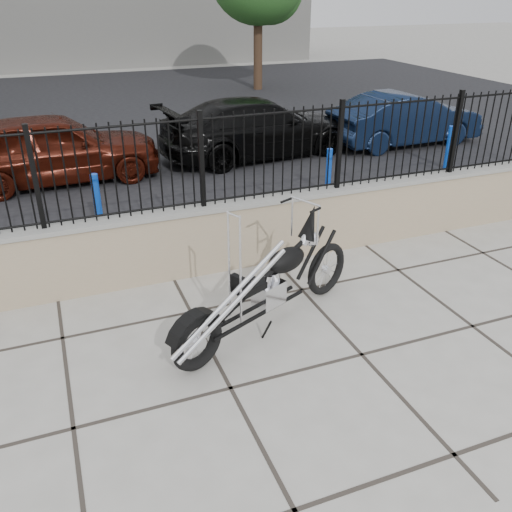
{
  "coord_description": "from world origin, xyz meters",
  "views": [
    {
      "loc": [
        -2.8,
        -4.01,
        3.58
      ],
      "look_at": [
        -0.78,
        1.15,
        0.8
      ],
      "focal_mm": 38.0,
      "sensor_mm": 36.0,
      "label": 1
    }
  ],
  "objects": [
    {
      "name": "car_blue",
      "position": [
        5.5,
        7.14,
        0.63
      ],
      "size": [
        3.86,
        1.45,
        1.26
      ],
      "primitive_type": "imported",
      "rotation": [
        0.0,
        0.0,
        1.6
      ],
      "color": "black",
      "rests_on": "parking_lot"
    },
    {
      "name": "iron_fence",
      "position": [
        0.0,
        2.5,
        1.56
      ],
      "size": [
        14.0,
        0.08,
        1.2
      ],
      "primitive_type": "cube",
      "color": "black",
      "rests_on": "retaining_wall"
    },
    {
      "name": "car_black",
      "position": [
        1.75,
        7.52,
        0.66
      ],
      "size": [
        4.74,
        2.37,
        1.32
      ],
      "primitive_type": "imported",
      "rotation": [
        0.0,
        0.0,
        1.69
      ],
      "color": "black",
      "rests_on": "parking_lot"
    },
    {
      "name": "bollard_c",
      "position": [
        5.22,
        5.12,
        0.46
      ],
      "size": [
        0.12,
        0.12,
        0.92
      ],
      "primitive_type": "cylinder",
      "rotation": [
        0.0,
        0.0,
        -0.05
      ],
      "color": "blue",
      "rests_on": "ground_plane"
    },
    {
      "name": "chopper_motorcycle",
      "position": [
        -0.78,
        0.85,
        0.8
      ],
      "size": [
        2.63,
        1.53,
        1.6
      ],
      "primitive_type": null,
      "rotation": [
        0.0,
        0.0,
        0.42
      ],
      "color": "black",
      "rests_on": "ground_plane"
    },
    {
      "name": "ground_plane",
      "position": [
        0.0,
        0.0,
        0.0
      ],
      "size": [
        90.0,
        90.0,
        0.0
      ],
      "primitive_type": "plane",
      "color": "#99968E",
      "rests_on": "ground"
    },
    {
      "name": "retaining_wall",
      "position": [
        0.0,
        2.5,
        0.48
      ],
      "size": [
        14.0,
        0.36,
        0.96
      ],
      "primitive_type": "cube",
      "color": "gray",
      "rests_on": "ground_plane"
    },
    {
      "name": "bollard_b",
      "position": [
        2.02,
        4.58,
        0.45
      ],
      "size": [
        0.14,
        0.14,
        0.89
      ],
      "primitive_type": "cylinder",
      "rotation": [
        0.0,
        0.0,
        -0.36
      ],
      "color": "blue",
      "rests_on": "ground_plane"
    },
    {
      "name": "bollard_a",
      "position": [
        -2.22,
        4.31,
        0.5
      ],
      "size": [
        0.12,
        0.12,
        0.99
      ],
      "primitive_type": "cylinder",
      "rotation": [
        0.0,
        0.0,
        -0.02
      ],
      "color": "#0B43AD",
      "rests_on": "ground_plane"
    },
    {
      "name": "car_red",
      "position": [
        -2.7,
        7.26,
        0.7
      ],
      "size": [
        4.16,
        1.82,
        1.39
      ],
      "primitive_type": "imported",
      "rotation": [
        0.0,
        0.0,
        1.61
      ],
      "color": "#3D1108",
      "rests_on": "parking_lot"
    },
    {
      "name": "parking_lot",
      "position": [
        0.0,
        12.5,
        0.0
      ],
      "size": [
        30.0,
        30.0,
        0.0
      ],
      "primitive_type": "plane",
      "color": "black",
      "rests_on": "ground"
    }
  ]
}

